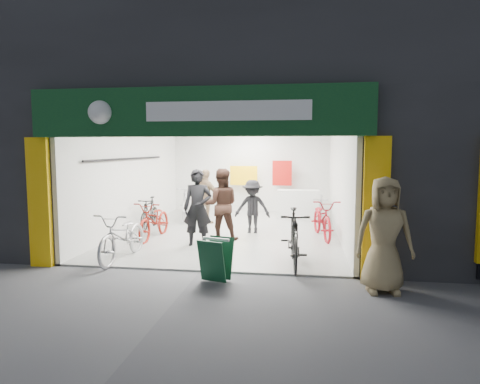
% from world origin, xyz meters
% --- Properties ---
extents(ground, '(60.00, 60.00, 0.00)m').
position_xyz_m(ground, '(0.00, 0.00, 0.00)').
color(ground, '#56565B').
rests_on(ground, ground).
extents(building, '(17.00, 10.27, 8.00)m').
position_xyz_m(building, '(0.91, 4.99, 4.31)').
color(building, '#232326').
rests_on(building, ground).
extents(bike_left_front, '(0.80, 2.05, 1.06)m').
position_xyz_m(bike_left_front, '(-1.80, 0.60, 0.53)').
color(bike_left_front, '#A6A6AA').
rests_on(bike_left_front, ground).
extents(bike_left_midfront, '(0.52, 1.61, 0.96)m').
position_xyz_m(bike_left_midfront, '(-2.50, 4.06, 0.48)').
color(bike_left_midfront, black).
rests_on(bike_left_midfront, ground).
extents(bike_left_midback, '(0.74, 1.96, 1.02)m').
position_xyz_m(bike_left_midback, '(-1.87, 2.75, 0.51)').
color(bike_left_midback, maroon).
rests_on(bike_left_midback, ground).
extents(bike_left_back, '(0.82, 2.04, 1.19)m').
position_xyz_m(bike_left_back, '(-1.80, 5.64, 0.60)').
color(bike_left_back, '#AEAEB3').
rests_on(bike_left_back, ground).
extents(bike_right_front, '(0.68, 1.98, 1.17)m').
position_xyz_m(bike_right_front, '(1.80, 0.64, 0.59)').
color(bike_right_front, black).
rests_on(bike_right_front, ground).
extents(bike_right_mid, '(1.03, 2.12, 1.07)m').
position_xyz_m(bike_right_mid, '(2.48, 3.51, 0.54)').
color(bike_right_mid, maroon).
rests_on(bike_right_mid, ground).
extents(bike_right_back, '(0.55, 1.60, 0.95)m').
position_xyz_m(bike_right_back, '(2.50, 5.20, 0.47)').
color(bike_right_back, '#A6A6AB').
rests_on(bike_right_back, ground).
extents(customer_a, '(0.72, 0.50, 1.89)m').
position_xyz_m(customer_a, '(-0.54, 2.07, 0.95)').
color(customer_a, black).
rests_on(customer_a, ground).
extents(customer_b, '(1.01, 0.85, 1.87)m').
position_xyz_m(customer_b, '(-0.12, 2.87, 0.94)').
color(customer_b, '#341F17').
rests_on(customer_b, ground).
extents(customer_c, '(1.00, 0.59, 1.52)m').
position_xyz_m(customer_c, '(0.58, 3.79, 0.76)').
color(customer_c, black).
rests_on(customer_c, ground).
extents(customer_d, '(1.10, 0.85, 1.74)m').
position_xyz_m(customer_d, '(-1.04, 5.10, 0.87)').
color(customer_d, '#7F6549').
rests_on(customer_d, ground).
extents(pedestrian_near, '(0.98, 0.68, 1.93)m').
position_xyz_m(pedestrian_near, '(3.30, -0.66, 0.96)').
color(pedestrian_near, '#947F56').
rests_on(pedestrian_near, ground).
extents(sandwich_board, '(0.62, 0.63, 0.77)m').
position_xyz_m(sandwich_board, '(0.44, -0.52, 0.42)').
color(sandwich_board, '#0F3F24').
rests_on(sandwich_board, ground).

